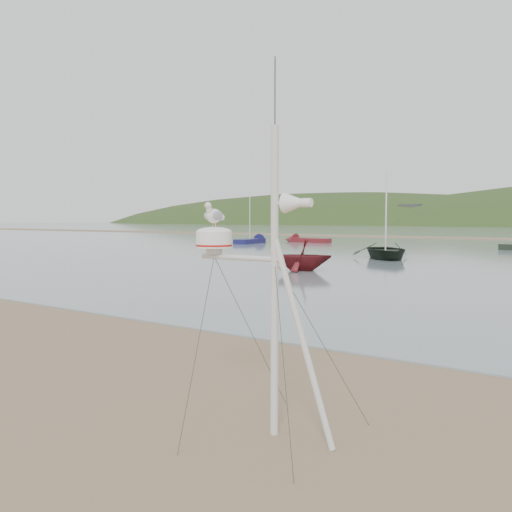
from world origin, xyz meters
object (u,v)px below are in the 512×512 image
Objects in this scene: boat_dark at (386,220)px; mast_rig at (268,346)px; boat_red at (302,242)px; sailboat_blue_near at (256,241)px; dinghy_red_far at (300,240)px.

mast_rig is at bearing -105.41° from boat_dark.
boat_red is 31.67m from sailboat_blue_near.
boat_red is at bearing -50.86° from sailboat_blue_near.
mast_rig is 21.35m from boat_red.
sailboat_blue_near is at bearing -166.13° from boat_red.
boat_red reaches higher than dinghy_red_far.
boat_dark is at bearing 152.13° from boat_red.
boat_dark is 0.84× the size of sailboat_blue_near.
boat_dark is 25.72m from dinghy_red_far.
boat_dark is at bearing 108.73° from mast_rig.
sailboat_blue_near is at bearing 125.00° from mast_rig.
boat_dark is 0.85× the size of dinghy_red_far.
mast_rig is 0.77× the size of dinghy_red_far.
sailboat_blue_near reaches higher than boat_dark.
mast_rig reaches higher than dinghy_red_far.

